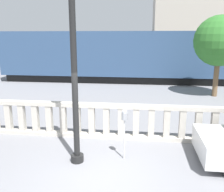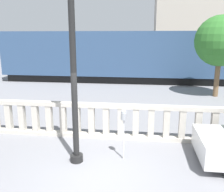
{
  "view_description": "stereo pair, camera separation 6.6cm",
  "coord_description": "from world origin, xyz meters",
  "px_view_note": "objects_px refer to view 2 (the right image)",
  "views": [
    {
      "loc": [
        0.91,
        -5.41,
        3.4
      ],
      "look_at": [
        -0.18,
        3.52,
        1.25
      ],
      "focal_mm": 40.0,
      "sensor_mm": 36.0,
      "label": 1
    },
    {
      "loc": [
        0.98,
        -5.4,
        3.4
      ],
      "look_at": [
        -0.18,
        3.52,
        1.25
      ],
      "focal_mm": 40.0,
      "sensor_mm": 36.0,
      "label": 2
    }
  ],
  "objects_px": {
    "parking_meter": "(124,119)",
    "tree_left": "(221,41)",
    "lamppost": "(73,57)",
    "train_near": "(180,56)",
    "train_far": "(135,50)"
  },
  "relations": [
    {
      "from": "parking_meter",
      "to": "tree_left",
      "type": "bearing_deg",
      "value": 60.61
    },
    {
      "from": "parking_meter",
      "to": "tree_left",
      "type": "xyz_separation_m",
      "value": [
        4.67,
        8.29,
        1.96
      ]
    },
    {
      "from": "lamppost",
      "to": "train_near",
      "type": "bearing_deg",
      "value": 71.13
    },
    {
      "from": "lamppost",
      "to": "train_near",
      "type": "height_order",
      "value": "lamppost"
    },
    {
      "from": "lamppost",
      "to": "train_near",
      "type": "xyz_separation_m",
      "value": [
        4.42,
        12.92,
        -0.92
      ]
    },
    {
      "from": "lamppost",
      "to": "train_far",
      "type": "distance_m",
      "value": 26.29
    },
    {
      "from": "train_far",
      "to": "parking_meter",
      "type": "bearing_deg",
      "value": -88.44
    },
    {
      "from": "train_far",
      "to": "tree_left",
      "type": "height_order",
      "value": "tree_left"
    },
    {
      "from": "lamppost",
      "to": "train_near",
      "type": "distance_m",
      "value": 13.68
    },
    {
      "from": "lamppost",
      "to": "train_far",
      "type": "relative_size",
      "value": 0.18
    },
    {
      "from": "lamppost",
      "to": "tree_left",
      "type": "distance_m",
      "value": 10.47
    },
    {
      "from": "lamppost",
      "to": "parking_meter",
      "type": "relative_size",
      "value": 3.48
    },
    {
      "from": "parking_meter",
      "to": "train_near",
      "type": "bearing_deg",
      "value": 76.02
    },
    {
      "from": "parking_meter",
      "to": "train_far",
      "type": "height_order",
      "value": "train_far"
    },
    {
      "from": "parking_meter",
      "to": "tree_left",
      "type": "height_order",
      "value": "tree_left"
    }
  ]
}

